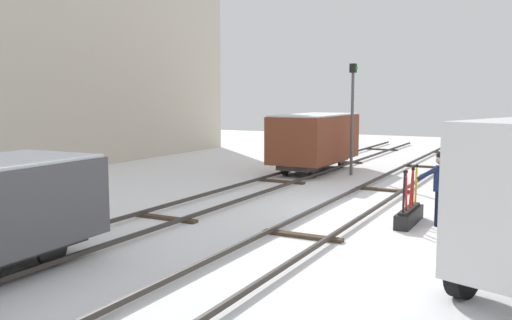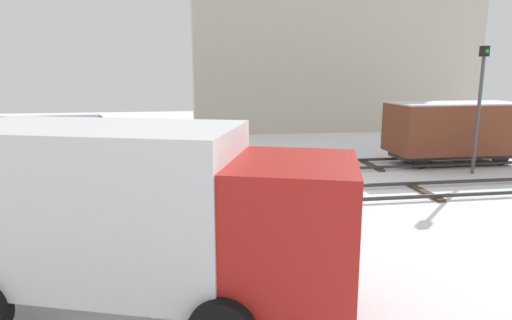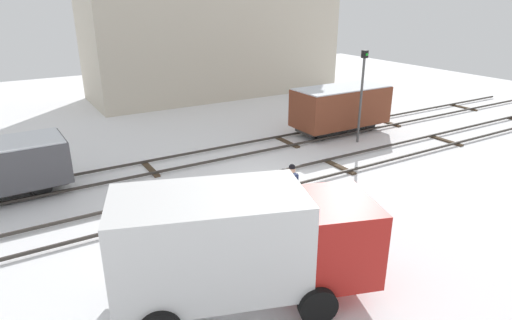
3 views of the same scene
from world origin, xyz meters
TOP-DOWN VIEW (x-y plane):
  - ground_plane at (0.00, 0.00)m, footprint 60.00×60.00m
  - track_main_line at (0.00, 0.00)m, footprint 44.00×1.94m
  - track_siding_near at (0.00, 3.92)m, footprint 44.00×1.94m
  - switch_lever_frame at (-0.98, -1.86)m, footprint 1.80×0.37m
  - rail_worker at (-0.81, -2.52)m, footprint 0.53×0.66m
  - delivery_truck at (-4.28, -5.47)m, footprint 6.39×3.98m
  - signal_post at (6.65, 2.19)m, footprint 0.24×0.32m
  - apartment_building at (5.83, 16.63)m, footprint 18.29×6.38m
  - freight_car_mid_siding at (6.94, 3.92)m, footprint 5.16×2.26m

SIDE VIEW (x-z plane):
  - ground_plane at x=0.00m, z-range 0.00..0.00m
  - track_main_line at x=0.00m, z-range 0.02..0.20m
  - track_siding_near at x=0.00m, z-range 0.02..0.20m
  - switch_lever_frame at x=-0.98m, z-range -0.47..0.98m
  - rail_worker at x=-0.81m, z-range 0.14..2.01m
  - freight_car_mid_siding at x=6.94m, z-range 0.18..2.65m
  - delivery_truck at x=-4.28m, z-range 0.19..3.06m
  - signal_post at x=6.65m, z-range 0.46..4.98m
  - apartment_building at x=5.83m, z-range 0.01..11.64m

